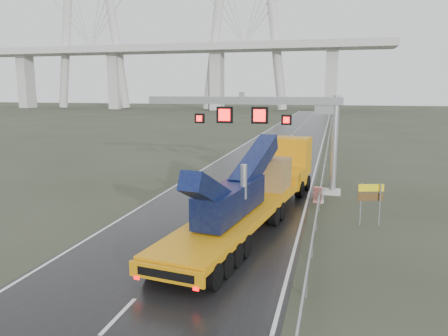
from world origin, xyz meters
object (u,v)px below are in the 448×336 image
(sign_gantry, at_px, (269,117))
(heavy_haul_truck, at_px, (263,184))
(exit_sign_pair, at_px, (371,196))
(striped_barrier, at_px, (318,195))

(sign_gantry, xyz_separation_m, heavy_haul_truck, (0.62, -6.35, -3.73))
(sign_gantry, height_order, exit_sign_pair, sign_gantry)
(exit_sign_pair, relative_size, striped_barrier, 2.24)
(heavy_haul_truck, xyz_separation_m, exit_sign_pair, (6.27, -0.97, -0.16))
(sign_gantry, relative_size, exit_sign_pair, 6.06)
(heavy_haul_truck, relative_size, striped_barrier, 18.96)
(sign_gantry, relative_size, heavy_haul_truck, 0.72)
(sign_gantry, bearing_deg, exit_sign_pair, -46.73)
(heavy_haul_truck, relative_size, exit_sign_pair, 8.47)
(exit_sign_pair, bearing_deg, sign_gantry, 117.99)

